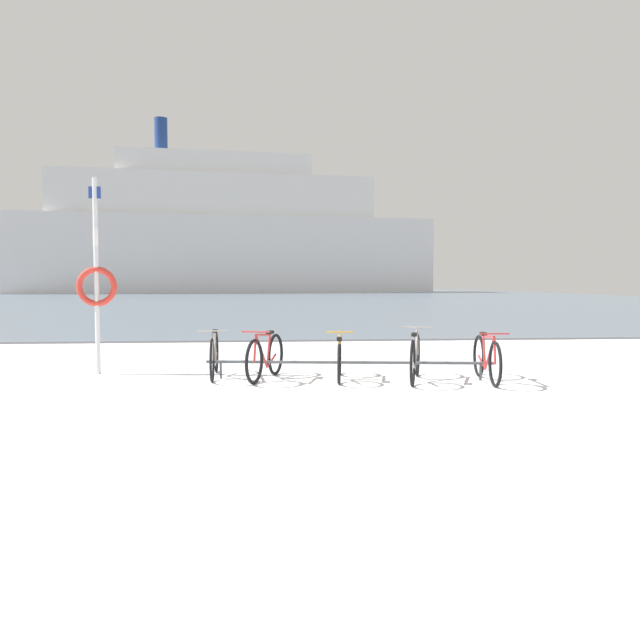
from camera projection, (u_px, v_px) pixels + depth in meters
name	position (u px, v px, depth m)	size (l,w,h in m)	color
ground	(265.00, 298.00, 60.53)	(80.00, 132.00, 0.08)	white
bike_rack	(350.00, 363.00, 10.29)	(4.69, 0.65, 0.31)	#4C5156
bicycle_0	(214.00, 355.00, 10.52)	(0.46, 1.80, 0.83)	black
bicycle_1	(265.00, 357.00, 10.28)	(0.68, 1.63, 0.83)	black
bicycle_2	(339.00, 359.00, 10.30)	(0.46, 1.65, 0.76)	black
bicycle_3	(415.00, 357.00, 10.12)	(0.65, 1.72, 0.85)	black
bicycle_4	(487.00, 359.00, 10.06)	(0.46, 1.78, 0.82)	black
rescue_post	(97.00, 281.00, 10.82)	(0.69, 0.11, 3.37)	silver
ferry_ship	(223.00, 236.00, 87.05)	(57.83, 15.96, 23.48)	white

